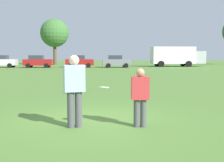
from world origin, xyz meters
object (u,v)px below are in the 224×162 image
parked_car_mid_left (2,61)px  parked_car_near_right (116,61)px  parked_car_mid_right (79,61)px  player_thrower (74,87)px  traffic_cone (70,89)px  box_truck (176,56)px  player_defender (140,94)px  parked_car_center (38,61)px  frisbee (104,87)px

parked_car_mid_left → parked_car_near_right: same height
parked_car_mid_right → parked_car_near_right: 5.58m
player_thrower → traffic_cone: player_thrower is taller
player_thrower → parked_car_mid_left: parked_car_mid_left is taller
box_truck → player_defender: bearing=-113.0°
traffic_cone → box_truck: 34.29m
player_defender → parked_car_mid_right: bearing=90.5°
player_defender → parked_car_center: size_ratio=0.34×
traffic_cone → parked_car_near_right: (6.89, 27.85, 0.69)m
player_defender → parked_car_mid_right: size_ratio=0.34×
parked_car_mid_left → frisbee: bearing=-73.5°
player_defender → box_truck: 39.30m
player_defender → traffic_cone: (-1.73, 6.48, -0.60)m
player_defender → parked_car_mid_left: parked_car_mid_left is taller
player_defender → traffic_cone: size_ratio=3.07×
box_truck → traffic_cone: bearing=-119.9°
player_thrower → parked_car_mid_right: (1.33, 35.34, -0.09)m
player_defender → parked_car_near_right: 34.71m
traffic_cone → parked_car_center: bearing=99.1°
player_thrower → player_defender: 1.64m
parked_car_near_right → box_truck: 10.38m
player_thrower → player_defender: bearing=-7.3°
parked_car_center → box_truck: (21.73, 0.50, 0.83)m
traffic_cone → parked_car_center: parked_car_center is taller
parked_car_mid_left → player_defender: bearing=-72.3°
parked_car_mid_left → parked_car_center: bearing=-12.0°
parked_car_mid_left → parked_car_near_right: bearing=-8.3°
frisbee → parked_car_mid_right: size_ratio=0.06×
player_thrower → box_truck: box_truck is taller
traffic_cone → box_truck: (17.06, 29.70, 1.52)m
frisbee → parked_car_mid_left: parked_car_mid_left is taller
frisbee → parked_car_mid_right: 35.43m
player_thrower → parked_car_near_right: (6.77, 34.12, -0.09)m
frisbee → parked_car_center: 35.98m
player_thrower → parked_car_center: (-4.78, 35.46, -0.09)m
traffic_cone → parked_car_near_right: 28.70m
player_thrower → parked_car_center: size_ratio=0.42×
parked_car_near_right → parked_car_center: bearing=173.4°
player_defender → box_truck: size_ratio=0.17×
player_thrower → box_truck: 39.77m
parked_car_mid_right → parked_car_near_right: (5.44, -1.22, 0.00)m
frisbee → box_truck: size_ratio=0.03×
parked_car_mid_right → traffic_cone: bearing=-92.8°
parked_car_mid_right → parked_car_near_right: same height
player_defender → parked_car_mid_left: 38.63m
player_thrower → parked_car_near_right: 34.79m
player_thrower → frisbee: player_thrower is taller
player_defender → frisbee: player_defender is taller
frisbee → traffic_cone: bearing=97.5°
frisbee → parked_car_mid_right: (0.61, 35.43, -0.08)m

